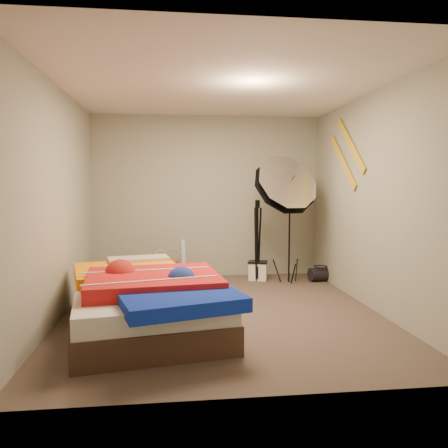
{
  "coord_description": "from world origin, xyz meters",
  "views": [
    {
      "loc": [
        -0.54,
        -4.8,
        1.44
      ],
      "look_at": [
        0.1,
        0.6,
        0.95
      ],
      "focal_mm": 35.0,
      "sensor_mm": 36.0,
      "label": 1
    }
  ],
  "objects": [
    {
      "name": "wall_right",
      "position": [
        1.75,
        0.0,
        1.25
      ],
      "size": [
        0.0,
        4.0,
        4.0
      ],
      "primitive_type": "plane",
      "rotation": [
        1.57,
        0.0,
        -1.57
      ],
      "color": "gray",
      "rests_on": "floor"
    },
    {
      "name": "duffel_bag",
      "position": [
        1.65,
        1.42,
        0.1
      ],
      "size": [
        0.35,
        0.24,
        0.2
      ],
      "primitive_type": "cylinder",
      "rotation": [
        0.0,
        1.57,
        0.13
      ],
      "color": "black",
      "rests_on": "floor"
    },
    {
      "name": "wall_stripe_lower",
      "position": [
        1.73,
        0.85,
        1.75
      ],
      "size": [
        0.02,
        0.91,
        0.78
      ],
      "primitive_type": "cube",
      "rotation": [
        0.7,
        0.0,
        0.0
      ],
      "color": "gold",
      "rests_on": "wall_right"
    },
    {
      "name": "ceiling",
      "position": [
        0.0,
        0.0,
        2.5
      ],
      "size": [
        4.0,
        4.0,
        0.0
      ],
      "primitive_type": "plane",
      "rotation": [
        3.14,
        0.0,
        0.0
      ],
      "color": "silver",
      "rests_on": "wall_back"
    },
    {
      "name": "camera_tripod",
      "position": [
        0.71,
        1.54,
        0.7
      ],
      "size": [
        0.07,
        0.07,
        1.22
      ],
      "color": "black",
      "rests_on": "floor"
    },
    {
      "name": "wall_stripe_upper",
      "position": [
        1.73,
        0.6,
        1.95
      ],
      "size": [
        0.02,
        0.91,
        0.78
      ],
      "primitive_type": "cube",
      "rotation": [
        0.7,
        0.0,
        0.0
      ],
      "color": "gold",
      "rests_on": "wall_right"
    },
    {
      "name": "tote_bag",
      "position": [
        -0.64,
        1.41,
        0.19
      ],
      "size": [
        0.42,
        0.26,
        0.4
      ],
      "primitive_type": "cube",
      "rotation": [
        -0.14,
        0.0,
        0.26
      ],
      "color": "#A37455",
      "rests_on": "floor"
    },
    {
      "name": "wall_left",
      "position": [
        -1.75,
        0.0,
        1.25
      ],
      "size": [
        0.0,
        4.0,
        4.0
      ],
      "primitive_type": "plane",
      "rotation": [
        1.57,
        0.0,
        1.57
      ],
      "color": "gray",
      "rests_on": "floor"
    },
    {
      "name": "wall_front",
      "position": [
        0.0,
        -2.0,
        1.25
      ],
      "size": [
        3.5,
        0.0,
        3.5
      ],
      "primitive_type": "plane",
      "rotation": [
        -1.57,
        0.0,
        0.0
      ],
      "color": "gray",
      "rests_on": "floor"
    },
    {
      "name": "camera_case",
      "position": [
        0.73,
        1.6,
        0.13
      ],
      "size": [
        0.31,
        0.26,
        0.27
      ],
      "primitive_type": "cube",
      "rotation": [
        0.0,
        0.0,
        -0.29
      ],
      "color": "white",
      "rests_on": "floor"
    },
    {
      "name": "photo_umbrella",
      "position": [
        1.04,
        1.26,
        1.4
      ],
      "size": [
        1.08,
        0.82,
        1.96
      ],
      "color": "black",
      "rests_on": "floor"
    },
    {
      "name": "wrapping_roll",
      "position": [
        -0.39,
        1.44,
        0.33
      ],
      "size": [
        0.1,
        0.2,
        0.66
      ],
      "primitive_type": "cylinder",
      "rotation": [
        -0.17,
        0.0,
        0.14
      ],
      "color": "#5882C7",
      "rests_on": "floor"
    },
    {
      "name": "floor",
      "position": [
        0.0,
        0.0,
        0.0
      ],
      "size": [
        4.0,
        4.0,
        0.0
      ],
      "primitive_type": "plane",
      "color": "brown",
      "rests_on": "ground"
    },
    {
      "name": "bed",
      "position": [
        -0.8,
        -0.45,
        0.29
      ],
      "size": [
        1.77,
        2.31,
        0.59
      ],
      "color": "#432D21",
      "rests_on": "floor"
    },
    {
      "name": "wall_back",
      "position": [
        0.0,
        2.0,
        1.25
      ],
      "size": [
        3.5,
        0.0,
        3.5
      ],
      "primitive_type": "plane",
      "rotation": [
        1.57,
        0.0,
        0.0
      ],
      "color": "gray",
      "rests_on": "floor"
    }
  ]
}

